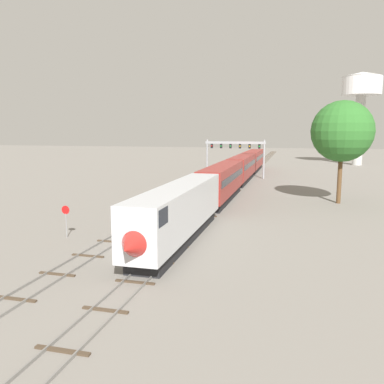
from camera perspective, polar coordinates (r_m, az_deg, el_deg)
name	(u,v)px	position (r m, az deg, el deg)	size (l,w,h in m)	color
ground_plane	(141,252)	(31.37, -7.38, -8.62)	(400.00, 400.00, 0.00)	gray
track_main	(250,173)	(88.71, 8.45, 2.69)	(2.60, 200.00, 0.16)	slate
track_near	(207,184)	(69.94, 2.19, 1.16)	(2.60, 160.00, 0.16)	slate
passenger_train	(234,173)	(64.26, 6.14, 2.71)	(3.04, 83.82, 4.80)	silver
signal_gantry	(235,150)	(79.99, 6.26, 6.11)	(12.10, 0.49, 7.68)	#999BA0
water_tower	(361,91)	(119.62, 23.31, 13.24)	(10.53, 10.53, 25.20)	beige
stop_sign	(66,217)	(36.52, -17.78, -3.44)	(0.76, 0.08, 2.88)	gray
trackside_tree_left	(342,131)	(54.34, 20.91, 8.18)	(7.82, 7.82, 13.25)	brown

